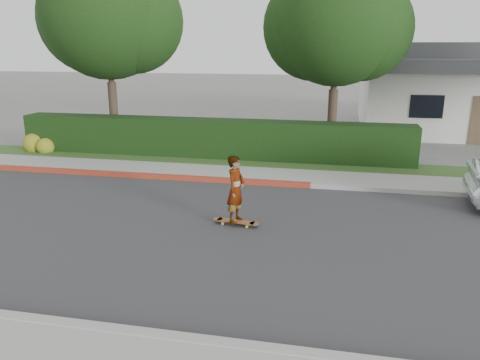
# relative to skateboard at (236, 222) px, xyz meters

# --- Properties ---
(ground) EXTENTS (120.00, 120.00, 0.00)m
(ground) POSITION_rel_skateboard_xyz_m (0.59, -0.62, -0.10)
(ground) COLOR slate
(ground) RESTS_ON ground
(road) EXTENTS (60.00, 8.00, 0.01)m
(road) POSITION_rel_skateboard_xyz_m (0.59, -0.62, -0.10)
(road) COLOR #2D2D30
(road) RESTS_ON ground
(curb_near) EXTENTS (60.00, 0.20, 0.15)m
(curb_near) POSITION_rel_skateboard_xyz_m (0.59, -4.72, -0.03)
(curb_near) COLOR #9E9E99
(curb_near) RESTS_ON ground
(curb_far) EXTENTS (60.00, 0.20, 0.15)m
(curb_far) POSITION_rel_skateboard_xyz_m (0.59, 3.48, -0.03)
(curb_far) COLOR #9E9E99
(curb_far) RESTS_ON ground
(curb_red_section) EXTENTS (12.00, 0.21, 0.15)m
(curb_red_section) POSITION_rel_skateboard_xyz_m (-4.41, 3.48, -0.02)
(curb_red_section) COLOR #9C3522
(curb_red_section) RESTS_ON ground
(sidewalk_far) EXTENTS (60.00, 1.60, 0.12)m
(sidewalk_far) POSITION_rel_skateboard_xyz_m (0.59, 4.38, -0.04)
(sidewalk_far) COLOR gray
(sidewalk_far) RESTS_ON ground
(planting_strip) EXTENTS (60.00, 1.60, 0.10)m
(planting_strip) POSITION_rel_skateboard_xyz_m (0.59, 5.98, -0.05)
(planting_strip) COLOR #2D4C1E
(planting_strip) RESTS_ON ground
(hedge) EXTENTS (15.00, 1.00, 1.50)m
(hedge) POSITION_rel_skateboard_xyz_m (-2.41, 6.58, 0.65)
(hedge) COLOR black
(hedge) RESTS_ON ground
(flowering_shrub) EXTENTS (1.40, 1.00, 0.90)m
(flowering_shrub) POSITION_rel_skateboard_xyz_m (-9.42, 6.11, 0.23)
(flowering_shrub) COLOR #2D4C19
(flowering_shrub) RESTS_ON ground
(tree_left) EXTENTS (5.99, 5.21, 8.00)m
(tree_left) POSITION_rel_skateboard_xyz_m (-6.92, 8.06, 5.16)
(tree_left) COLOR #33261C
(tree_left) RESTS_ON ground
(tree_center) EXTENTS (5.66, 4.84, 7.44)m
(tree_center) POSITION_rel_skateboard_xyz_m (2.08, 8.56, 4.80)
(tree_center) COLOR #33261C
(tree_center) RESTS_ON ground
(house) EXTENTS (10.60, 8.60, 4.30)m
(house) POSITION_rel_skateboard_xyz_m (8.59, 15.37, 2.00)
(house) COLOR beige
(house) RESTS_ON ground
(skateboard) EXTENTS (1.17, 0.36, 0.11)m
(skateboard) POSITION_rel_skateboard_xyz_m (0.00, 0.00, 0.00)
(skateboard) COLOR gold
(skateboard) RESTS_ON ground
(skateboarder) EXTENTS (0.52, 0.67, 1.61)m
(skateboarder) POSITION_rel_skateboard_xyz_m (0.00, -0.00, 0.82)
(skateboarder) COLOR white
(skateboarder) RESTS_ON skateboard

